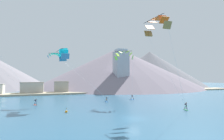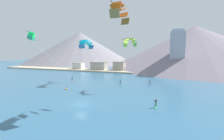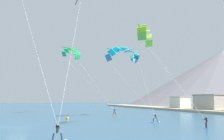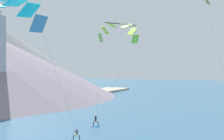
% 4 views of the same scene
% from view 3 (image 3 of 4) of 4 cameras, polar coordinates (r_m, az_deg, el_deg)
% --- Properties ---
extents(ground_plane, '(400.00, 400.00, 0.00)m').
position_cam_3_polar(ground_plane, '(39.29, -20.76, -12.06)').
color(ground_plane, '#2D5B7A').
extents(kitesurfer_near_lead, '(1.18, 1.72, 1.67)m').
position_cam_3_polar(kitesurfer_near_lead, '(61.64, 0.73, -9.86)').
color(kitesurfer_near_lead, '#E54C33').
rests_on(kitesurfer_near_lead, ground).
extents(kitesurfer_near_trail, '(0.82, 1.78, 1.82)m').
position_cam_3_polar(kitesurfer_near_trail, '(24.86, -11.91, -14.54)').
color(kitesurfer_near_trail, '#33B266').
rests_on(kitesurfer_near_trail, ground).
extents(kitesurfer_mid_center, '(0.67, 1.78, 1.61)m').
position_cam_3_polar(kitesurfer_mid_center, '(43.78, 10.14, -11.19)').
color(kitesurfer_mid_center, '#337FDB').
rests_on(kitesurfer_mid_center, ground).
extents(kitesurfer_far_left, '(1.65, 1.33, 1.73)m').
position_cam_3_polar(kitesurfer_far_left, '(37.47, 20.71, -11.59)').
color(kitesurfer_far_left, '#337FDB').
rests_on(kitesurfer_far_left, ground).
extents(parafoil_kite_near_lead, '(12.70, 11.57, 16.57)m').
position_cam_3_polar(parafoil_kite_near_lead, '(69.46, -9.09, 4.02)').
color(parafoil_kite_near_lead, '#2D9C74').
extents(parafoil_kite_mid_center, '(14.34, 8.06, 14.08)m').
position_cam_3_polar(parafoil_kite_mid_center, '(55.51, 2.50, 3.82)').
color(parafoil_kite_mid_center, teal).
extents(parafoil_kite_far_left, '(8.09, 8.30, 13.78)m').
position_cam_3_polar(parafoil_kite_far_left, '(39.23, 7.49, 8.16)').
color(parafoil_kite_far_left, '#67C140').
extents(parafoil_kite_distant_high_outer, '(4.10, 1.97, 1.58)m').
position_cam_3_polar(parafoil_kite_distant_high_outer, '(59.37, 5.27, 3.17)').
color(parafoil_kite_distant_high_outer, '#1694BC').
extents(race_marker_buoy, '(0.56, 0.56, 1.02)m').
position_cam_3_polar(race_marker_buoy, '(51.10, -10.14, -10.80)').
color(race_marker_buoy, orange).
rests_on(race_marker_buoy, ground).
extents(shore_building_harbour_front, '(9.49, 5.48, 5.28)m').
position_cam_3_polar(shore_building_harbour_front, '(82.78, 21.44, -7.03)').
color(shore_building_harbour_front, '#B7AD9E').
rests_on(shore_building_harbour_front, ground).
extents(shore_building_quay_east, '(6.45, 4.77, 4.69)m').
position_cam_3_polar(shore_building_quay_east, '(93.04, 15.27, -7.32)').
color(shore_building_quay_east, silver).
rests_on(shore_building_quay_east, ground).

